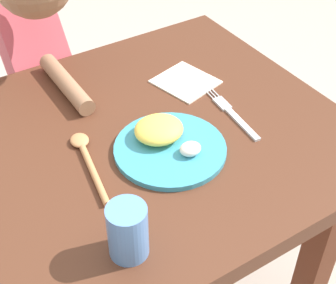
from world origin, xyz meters
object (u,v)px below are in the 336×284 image
at_px(drinking_cup, 128,231).
at_px(person, 39,72).
at_px(fork, 232,114).
at_px(plate, 167,142).
at_px(spoon, 87,158).

height_order(drinking_cup, person, person).
relative_size(fork, person, 0.21).
height_order(plate, fork, plate).
relative_size(spoon, person, 0.21).
relative_size(fork, drinking_cup, 2.04).
xyz_separation_m(fork, drinking_cup, (-0.38, -0.21, 0.05)).
bearing_deg(spoon, fork, -86.34).
bearing_deg(plate, fork, 4.72).
xyz_separation_m(plate, fork, (0.19, 0.02, -0.01)).
distance_m(fork, spoon, 0.35).
relative_size(plate, drinking_cup, 2.24).
height_order(plate, person, person).
distance_m(spoon, person, 0.48).
bearing_deg(drinking_cup, person, 81.76).
bearing_deg(drinking_cup, plate, 44.16).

